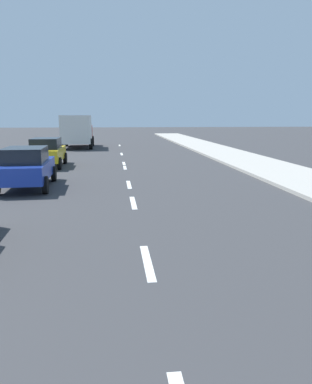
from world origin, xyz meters
The scene contains 12 objects.
ground_plane centered at (0.00, 20.00, 0.00)m, with size 160.00×160.00×0.00m, color #38383A.
sidewalk_strip centered at (7.53, 22.00, 0.07)m, with size 3.60×80.00×0.14m, color #B2ADA3.
lane_stripe_3 centered at (0.00, 11.02, 0.00)m, with size 0.16×1.80×0.01m, color white.
lane_stripe_4 centered at (0.00, 16.05, 0.00)m, with size 0.16×1.80×0.01m, color white.
lane_stripe_5 centered at (0.00, 19.32, 0.00)m, with size 0.16×1.80×0.01m, color white.
lane_stripe_6 centered at (0.00, 24.62, 0.00)m, with size 0.16×1.80×0.01m, color white.
lane_stripe_7 centered at (0.00, 26.16, 0.00)m, with size 0.16×1.80×0.01m, color white.
lane_stripe_8 centered at (0.00, 31.96, 0.00)m, with size 0.16×1.80×0.01m, color white.
lane_stripe_9 centered at (0.00, 40.32, 0.00)m, with size 0.16×1.80×0.01m, color white.
parked_car_blue centered at (-3.93, 19.08, 0.84)m, with size 1.99×4.05×1.57m.
parked_car_yellow centered at (-4.21, 25.36, 0.83)m, with size 1.82×3.85×1.57m.
delivery_truck centered at (-3.69, 37.95, 1.50)m, with size 2.77×6.29×2.80m.
Camera 1 is at (-0.60, 4.32, 2.73)m, focal length 35.09 mm.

